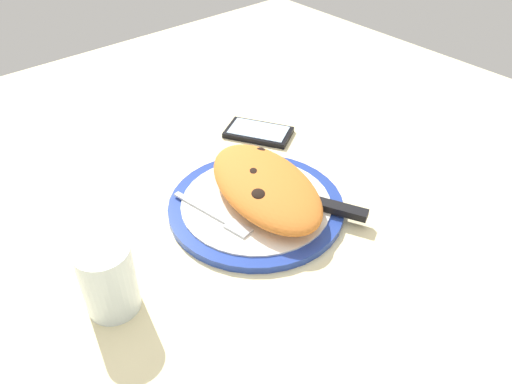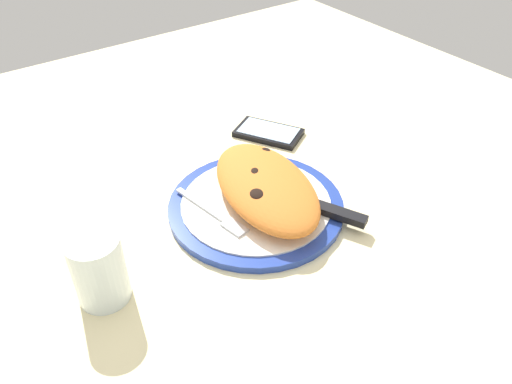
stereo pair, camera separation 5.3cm
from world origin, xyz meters
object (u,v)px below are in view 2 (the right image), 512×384
at_px(calzone, 266,186).
at_px(water_glass, 100,273).
at_px(plate, 256,206).
at_px(smartphone, 268,132).
at_px(knife, 316,206).
at_px(fork, 216,215).

height_order(calzone, water_glass, water_glass).
distance_m(plate, water_glass, 0.27).
bearing_deg(smartphone, water_glass, -65.06).
relative_size(plate, knife, 1.25).
height_order(plate, fork, fork).
xyz_separation_m(knife, water_glass, (-0.04, -0.33, 0.02)).
bearing_deg(knife, smartphone, 159.96).
bearing_deg(knife, water_glass, -97.23).
bearing_deg(water_glass, plate, 95.60).
distance_m(calzone, water_glass, 0.28).
bearing_deg(knife, fork, -119.60).
bearing_deg(water_glass, smartphone, 114.94).
bearing_deg(water_glass, fork, 99.92).
bearing_deg(smartphone, fork, -54.10).
bearing_deg(calzone, fork, -95.27).
xyz_separation_m(fork, knife, (0.08, 0.13, 0.00)).
bearing_deg(plate, knife, 43.83).
xyz_separation_m(smartphone, water_glass, (0.19, -0.41, 0.04)).
bearing_deg(plate, calzone, 90.45).
height_order(plate, smartphone, plate).
distance_m(plate, smartphone, 0.22).
bearing_deg(fork, smartphone, 125.90).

